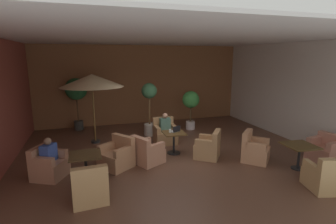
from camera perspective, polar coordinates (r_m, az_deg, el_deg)
name	(u,v)px	position (r m, az deg, el deg)	size (l,w,h in m)	color
ground_plane	(172,155)	(8.38, 0.93, -9.36)	(9.53, 8.91, 0.02)	brown
wall_back_brick	(142,85)	(12.14, -5.69, 5.96)	(9.53, 0.08, 3.56)	brown
wall_right_plain	(298,93)	(10.40, 26.53, 3.77)	(0.08, 8.91, 3.56)	silver
ceiling_slab	(173,37)	(7.83, 1.02, 16.02)	(9.53, 8.91, 0.06)	silver
cafe_table_front_left	(174,138)	(8.33, 1.29, -5.74)	(0.70, 0.70, 0.69)	black
armchair_front_left_north	(165,134)	(9.41, -0.71, -4.78)	(0.78, 0.82, 0.89)	tan
armchair_front_left_east	(147,153)	(7.66, -4.59, -8.93)	(1.00, 1.00, 0.83)	tan
armchair_front_left_south	(208,148)	(8.12, 8.85, -7.70)	(0.99, 0.99, 0.87)	tan
cafe_table_front_right	(85,160)	(6.83, -17.64, -9.94)	(0.76, 0.76, 0.69)	black
armchair_front_right_north	(117,156)	(7.52, -11.08, -9.47)	(1.07, 1.07, 0.86)	tan
armchair_front_right_east	(49,166)	(7.43, -24.68, -10.65)	(0.97, 0.98, 0.82)	tan
armchair_front_right_south	(90,187)	(5.98, -16.77, -15.48)	(0.76, 0.79, 0.88)	tan
cafe_table_mid_center	(300,149)	(8.02, 26.88, -7.30)	(0.85, 0.85, 0.69)	black
armchair_mid_center_north	(326,177)	(7.18, 31.29, -12.15)	(0.89, 0.94, 0.87)	tan
armchair_mid_center_east	(324,151)	(9.04, 31.08, -7.28)	(0.85, 0.86, 0.82)	tan
armchair_mid_center_south	(255,150)	(8.20, 18.43, -7.98)	(1.02, 1.02, 0.89)	tan
patio_umbrella_tall_red	(92,81)	(9.42, -16.33, 6.58)	(2.19, 2.19, 2.46)	#2D2D2D
potted_tree_left_corner	(149,102)	(10.10, -4.11, 2.10)	(0.60, 0.60, 2.07)	silver
potted_tree_mid_left	(191,103)	(11.00, 5.01, 2.05)	(0.72, 0.72, 1.64)	silver
potted_tree_mid_right	(76,92)	(11.44, -19.46, 4.21)	(0.90, 0.90, 2.19)	#383733
patron_blue_shirt	(48,151)	(7.28, -24.73, -7.83)	(0.40, 0.46, 0.62)	#31499A
patron_by_window	(165,123)	(9.26, -0.64, -2.47)	(0.37, 0.25, 0.65)	#486F60
iced_drink_cup	(170,131)	(8.25, 0.47, -4.14)	(0.08, 0.08, 0.11)	white
open_laptop	(176,130)	(8.34, 1.66, -3.98)	(0.37, 0.33, 0.20)	#9EA0A5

